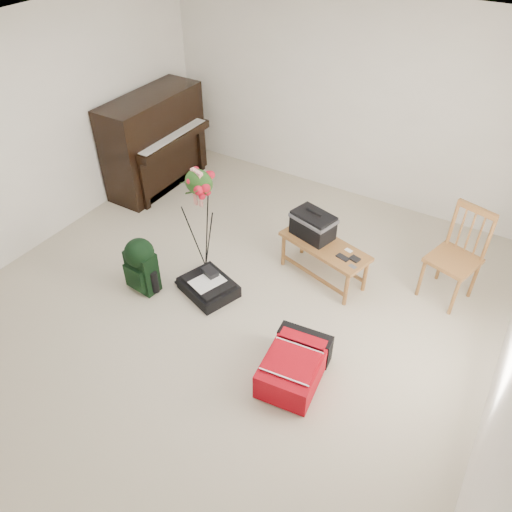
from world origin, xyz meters
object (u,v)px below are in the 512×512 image
Objects in this scene: red_suitcase at (297,362)px; piano at (155,143)px; black_duffel at (209,286)px; flower_stand at (202,221)px; dining_chair at (455,257)px; bench at (314,233)px; green_backpack at (141,263)px.

piano is at bearing 141.64° from red_suitcase.
flower_stand is (-0.28, 0.33, 0.53)m from black_duffel.
dining_chair is 2.58m from flower_stand.
piano is 1.43× the size of bench.
dining_chair is at bearing 49.91° from black_duffel.
bench is at bearing -13.28° from piano.
flower_stand is (-1.05, -0.53, 0.08)m from bench.
green_backpack is 0.50× the size of flower_stand.
flower_stand is at bearing 67.26° from green_backpack.
flower_stand is (-2.40, -0.94, 0.12)m from dining_chair.
bench is (2.67, -0.63, -0.07)m from piano.
bench reaches higher than red_suitcase.
piano reaches higher than bench.
black_duffel is (-2.12, -1.27, -0.41)m from dining_chair.
bench is at bearing 43.76° from flower_stand.
red_suitcase is (-0.84, -1.74, -0.34)m from dining_chair.
black_duffel is at bearing 153.20° from red_suitcase.
piano is at bearing -177.77° from bench.
flower_stand reaches higher than piano.
dining_chair is 1.96m from red_suitcase.
dining_chair is 3.16m from green_backpack.
piano is 4.02m from dining_chair.
dining_chair reaches higher than red_suitcase.
black_duffel is 0.74m from green_backpack.
bench is at bearing -146.66° from dining_chair.
black_duffel is at bearing -32.60° from flower_stand.
green_backpack reaches higher than red_suitcase.
red_suitcase is (0.51, -1.32, -0.37)m from bench.
black_duffel is at bearing -38.16° from piano.
black_duffel is 1.07× the size of green_backpack.
flower_stand is (0.34, 0.63, 0.27)m from green_backpack.
black_duffel is at bearing 31.83° from green_backpack.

